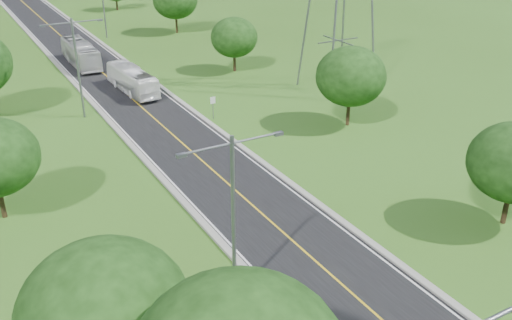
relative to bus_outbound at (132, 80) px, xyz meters
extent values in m
plane|color=#315618|center=(-0.89, 9.88, -1.48)|extent=(260.00, 260.00, 0.00)
cube|color=black|center=(-0.89, 15.88, -1.45)|extent=(8.00, 150.00, 0.06)
cube|color=gray|center=(-5.14, 15.88, -1.37)|extent=(0.50, 150.00, 0.22)
cube|color=gray|center=(3.36, 15.88, -1.37)|extent=(0.50, 150.00, 0.22)
cylinder|color=slate|center=(4.31, -12.12, -0.28)|extent=(0.08, 0.08, 2.40)
cube|color=white|center=(4.31, -12.15, 0.52)|extent=(0.55, 0.04, 0.70)
cylinder|color=slate|center=(-6.89, -38.12, 3.52)|extent=(0.22, 0.22, 10.00)
cylinder|color=slate|center=(-8.29, -38.12, 8.12)|extent=(2.80, 0.12, 0.12)
cylinder|color=slate|center=(-5.49, -38.12, 8.12)|extent=(2.80, 0.12, 0.12)
cube|color=slate|center=(-9.59, -38.12, 8.07)|extent=(0.50, 0.25, 0.18)
cube|color=slate|center=(-4.19, -38.12, 8.07)|extent=(0.50, 0.25, 0.18)
cylinder|color=slate|center=(-6.89, -5.12, 3.52)|extent=(0.22, 0.22, 10.00)
cylinder|color=slate|center=(-8.29, -5.12, 8.12)|extent=(2.80, 0.12, 0.12)
cylinder|color=slate|center=(-5.49, -5.12, 8.12)|extent=(2.80, 0.12, 0.12)
cube|color=slate|center=(-9.59, -5.12, 8.07)|extent=(0.50, 0.25, 0.18)
cube|color=slate|center=(-4.19, -5.12, 8.07)|extent=(0.50, 0.25, 0.18)
cylinder|color=slate|center=(5.11, 27.88, 3.52)|extent=(0.22, 0.22, 10.00)
ellipsoid|color=#15330D|center=(-14.89, -42.12, 3.79)|extent=(7.14, 7.14, 6.07)
cylinder|color=black|center=(-16.89, -22.12, -0.13)|extent=(0.36, 0.36, 2.70)
cylinder|color=black|center=(13.11, -40.12, -0.13)|extent=(0.36, 0.36, 2.70)
cylinder|color=black|center=(15.11, -20.12, -0.04)|extent=(0.36, 0.36, 2.88)
ellipsoid|color=#15330D|center=(15.11, -20.12, 3.48)|extent=(6.72, 6.72, 5.71)
cylinder|color=black|center=(14.11, 1.88, -0.22)|extent=(0.36, 0.36, 2.52)
ellipsoid|color=#15330D|center=(14.11, 1.88, 2.86)|extent=(5.88, 5.88, 5.00)
cylinder|color=black|center=(16.11, 25.88, 0.05)|extent=(0.36, 0.36, 3.06)
ellipsoid|color=#15330D|center=(16.11, 25.88, 3.79)|extent=(7.14, 7.14, 6.07)
cylinder|color=black|center=(13.61, 49.88, -0.31)|extent=(0.36, 0.36, 2.34)
imported|color=white|center=(0.00, 0.00, 0.00)|extent=(3.01, 10.30, 2.83)
imported|color=silver|center=(-2.25, 14.12, 0.15)|extent=(2.71, 11.24, 3.13)
camera|label=1|loc=(-18.63, -61.13, 19.39)|focal=40.00mm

